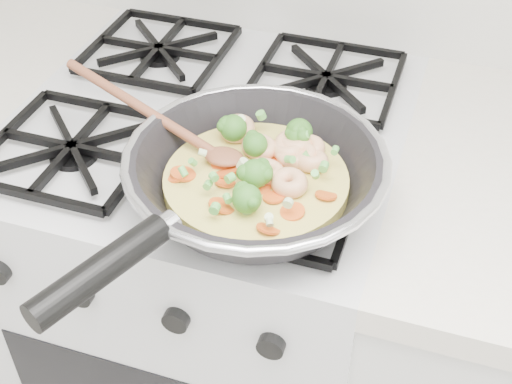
% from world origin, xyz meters
% --- Properties ---
extents(stove, '(0.60, 0.60, 0.92)m').
position_xyz_m(stove, '(0.00, 1.70, 0.46)').
color(stove, silver).
rests_on(stove, ground).
extents(skillet, '(0.48, 0.49, 0.10)m').
position_xyz_m(skillet, '(0.13, 1.53, 0.96)').
color(skillet, black).
rests_on(skillet, stove).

